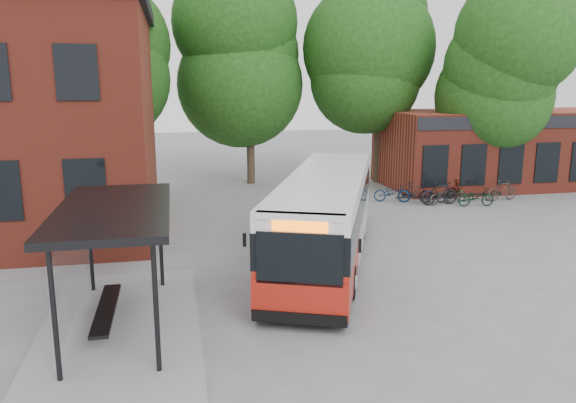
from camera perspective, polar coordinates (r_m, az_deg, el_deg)
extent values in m
plane|color=slate|center=(14.92, 1.49, -9.72)|extent=(100.00, 100.00, 0.00)
imported|color=navy|center=(26.71, 10.50, 0.88)|extent=(1.76, 1.16, 0.87)
imported|color=black|center=(26.76, 12.78, 0.89)|extent=(1.64, 0.95, 0.95)
imported|color=#302F32|center=(26.66, 15.44, 0.56)|extent=(1.64, 0.93, 0.81)
imported|color=black|center=(26.53, 15.16, 0.82)|extent=(1.84, 0.65, 1.09)
imported|color=black|center=(27.34, 16.27, 0.77)|extent=(1.51, 0.53, 0.79)
imported|color=#400B08|center=(28.44, 17.09, 1.26)|extent=(1.55, 0.60, 0.91)
imported|color=black|center=(26.71, 18.55, 0.44)|extent=(1.70, 0.74, 0.87)
imported|color=#36302B|center=(28.41, 20.95, 1.08)|extent=(1.72, 0.74, 1.00)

